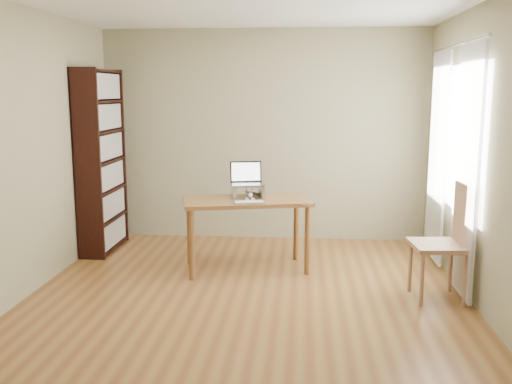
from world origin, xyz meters
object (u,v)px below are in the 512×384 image
object	(u,v)px
keyboard	(249,202)
cat	(248,192)
desk	(247,209)
laptop	(248,179)
chair	(448,238)
bookshelf	(102,161)

from	to	relation	value
keyboard	cat	xyz separation A→B (m)	(-0.05, 0.33, 0.05)
desk	laptop	xyz separation A→B (m)	(-0.00, 0.14, 0.30)
desk	chair	distance (m)	2.00
keyboard	chair	world-z (taller)	chair
desk	keyboard	xyz separation A→B (m)	(0.05, -0.22, 0.12)
laptop	keyboard	bearing A→B (deg)	-95.92
bookshelf	desk	world-z (taller)	bookshelf
laptop	keyboard	size ratio (longest dim) A/B	1.14
bookshelf	desk	xyz separation A→B (m)	(1.75, -0.64, -0.41)
desk	cat	bearing A→B (deg)	77.00
chair	laptop	bearing A→B (deg)	150.22
bookshelf	cat	size ratio (longest dim) A/B	4.46
desk	keyboard	world-z (taller)	keyboard
laptop	cat	size ratio (longest dim) A/B	0.80
keyboard	desk	bearing A→B (deg)	88.07
desk	laptop	distance (m)	0.33
cat	bookshelf	bearing A→B (deg)	146.79
bookshelf	laptop	world-z (taller)	bookshelf
bookshelf	cat	distance (m)	1.84
keyboard	cat	size ratio (longest dim) A/B	0.70
keyboard	chair	distance (m)	1.90
keyboard	cat	bearing A→B (deg)	84.25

